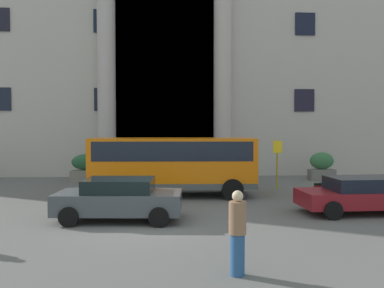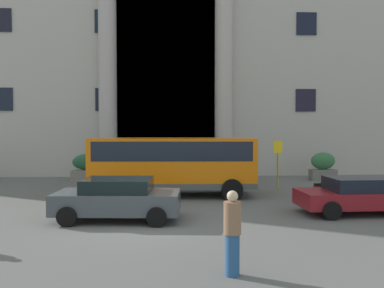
% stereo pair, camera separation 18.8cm
% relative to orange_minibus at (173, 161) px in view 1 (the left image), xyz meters
% --- Properties ---
extents(ground_plane, '(80.00, 64.00, 0.12)m').
position_rel_orange_minibus_xyz_m(ground_plane, '(-1.01, -5.50, -1.62)').
color(ground_plane, '#595855').
extents(office_building_facade, '(39.33, 9.79, 21.85)m').
position_rel_orange_minibus_xyz_m(office_building_facade, '(-1.01, 11.97, 9.35)').
color(office_building_facade, '#B0A69C').
rests_on(office_building_facade, ground_plane).
extents(orange_minibus, '(7.27, 2.90, 2.59)m').
position_rel_orange_minibus_xyz_m(orange_minibus, '(0.00, 0.00, 0.00)').
color(orange_minibus, orange).
rests_on(orange_minibus, ground_plane).
extents(bus_stop_sign, '(0.44, 0.08, 2.41)m').
position_rel_orange_minibus_xyz_m(bus_stop_sign, '(5.17, 1.70, -0.06)').
color(bus_stop_sign, '#9C9314').
rests_on(bus_stop_sign, ground_plane).
extents(hedge_planter_entrance_right, '(1.87, 0.72, 1.57)m').
position_rel_orange_minibus_xyz_m(hedge_planter_entrance_right, '(-4.81, 5.23, -0.81)').
color(hedge_planter_entrance_right, gray).
rests_on(hedge_planter_entrance_right, ground_plane).
extents(hedge_planter_west, '(1.47, 0.74, 1.62)m').
position_rel_orange_minibus_xyz_m(hedge_planter_west, '(8.72, 5.11, -0.78)').
color(hedge_planter_west, '#66635D').
rests_on(hedge_planter_west, ground_plane).
extents(parked_hatchback_near, '(4.17, 2.31, 1.37)m').
position_rel_orange_minibus_xyz_m(parked_hatchback_near, '(-1.83, -4.81, -0.85)').
color(parked_hatchback_near, '#42484C').
rests_on(parked_hatchback_near, ground_plane).
extents(parked_estate_mid, '(4.64, 2.15, 1.29)m').
position_rel_orange_minibus_xyz_m(parked_estate_mid, '(6.72, -4.20, -0.89)').
color(parked_estate_mid, maroon).
rests_on(parked_estate_mid, ground_plane).
extents(motorcycle_far_end, '(1.99, 0.55, 0.89)m').
position_rel_orange_minibus_xyz_m(motorcycle_far_end, '(6.04, -2.21, -1.10)').
color(motorcycle_far_end, black).
rests_on(motorcycle_far_end, ground_plane).
extents(pedestrian_child_trailing, '(0.36, 0.36, 1.75)m').
position_rel_orange_minibus_xyz_m(pedestrian_child_trailing, '(1.19, -10.07, -0.67)').
color(pedestrian_child_trailing, '#274F81').
rests_on(pedestrian_child_trailing, ground_plane).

